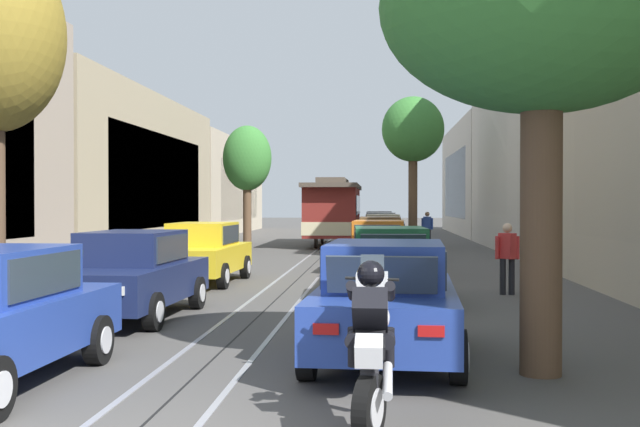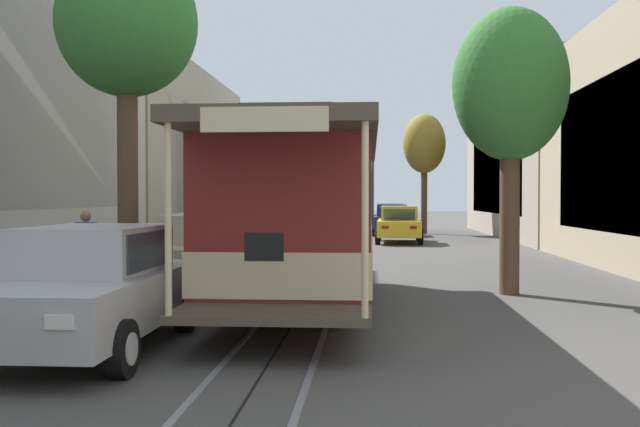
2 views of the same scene
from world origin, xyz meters
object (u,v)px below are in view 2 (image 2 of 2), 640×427
Objects in this scene: parked_car_blue_near_left at (390,217)px; pedestrian_on_left_pavement at (234,219)px; street_tree_kerb_right_second at (127,28)px; pedestrian_on_right_pavement at (86,247)px; parked_car_beige_fifth_right at (203,251)px; street_tree_kerb_left_near at (424,145)px; street_tree_kerb_right_near at (278,155)px; parked_car_brown_fourth_right at (258,235)px; parked_car_orange_mid_right at (283,227)px; motorcycle_with_rider at (316,216)px; cable_car_trolley at (304,213)px; parked_car_navy_second_left at (392,220)px; street_tree_kerb_left_second at (510,89)px; parked_car_green_second_right at (295,221)px; parked_car_blue_near_right at (309,218)px; parked_car_silver_sixth_right at (91,288)px; parked_car_yellow_mid_left at (399,224)px.

pedestrian_on_left_pavement is (7.47, 9.42, 0.13)m from parked_car_blue_near_left.
parked_car_blue_near_left is 28.83m from street_tree_kerb_right_second.
street_tree_kerb_right_second reaches higher than pedestrian_on_right_pavement.
street_tree_kerb_left_near reaches higher than parked_car_beige_fifth_right.
street_tree_kerb_right_near is at bearing 9.53° from parked_car_blue_near_left.
parked_car_brown_fourth_right is at bearing 77.42° from parked_car_blue_near_left.
motorcycle_with_rider is at bearing -90.31° from parked_car_orange_mid_right.
parked_car_brown_fourth_right is 2.67× the size of pedestrian_on_left_pavement.
parked_car_orange_mid_right is 0.48× the size of cable_car_trolley.
parked_car_navy_second_left is 22.65m from street_tree_kerb_left_second.
cable_car_trolley is at bearing 85.50° from parked_car_blue_near_left.
parked_car_navy_second_left is at bearing -85.68° from street_tree_kerb_left_second.
parked_car_navy_second_left is at bearing -95.41° from cable_car_trolley.
parked_car_green_second_right is 0.62× the size of street_tree_kerb_right_second.
parked_car_blue_near_right is 6.39m from parked_car_green_second_right.
street_tree_kerb_left_near is (-1.72, 3.69, 3.97)m from parked_car_blue_near_left.
parked_car_brown_fourth_right is (0.04, 5.98, 0.00)m from parked_car_orange_mid_right.
street_tree_kerb_right_second is 0.77× the size of cable_car_trolley.
cable_car_trolley is at bearing 98.39° from street_tree_kerb_right_near.
parked_car_blue_near_right is 31.50m from parked_car_silver_sixth_right.
street_tree_kerb_left_second is 5.04m from cable_car_trolley.
parked_car_silver_sixth_right is at bearing 93.25° from street_tree_kerb_right_near.
pedestrian_on_right_pavement is at bearing 26.98° from parked_car_beige_fifth_right.
parked_car_yellow_mid_left is 0.68× the size of street_tree_kerb_left_near.
cable_car_trolley reaches higher than parked_car_blue_near_right.
parked_car_orange_mid_right is (-0.22, 6.36, 0.00)m from parked_car_green_second_right.
parked_car_blue_near_right is 27.77m from cable_car_trolley.
parked_car_navy_second_left is (0.03, 5.29, 0.00)m from parked_car_blue_near_left.
cable_car_trolley is (4.04, 25.81, -3.11)m from street_tree_kerb_left_near.
cable_car_trolley is at bearing 164.75° from pedestrian_on_right_pavement.
parked_car_orange_mid_right is 0.76× the size of street_tree_kerb_right_near.
cable_car_trolley is (-4.19, 28.40, -2.77)m from street_tree_kerb_right_near.
pedestrian_on_right_pavement is (2.37, 29.42, 0.12)m from motorcycle_with_rider.
parked_car_blue_near_left is 27.88m from street_tree_kerb_left_second.
parked_car_orange_mid_right is 15.10m from cable_car_trolley.
street_tree_kerb_right_near is (1.96, -13.49, 3.63)m from parked_car_orange_mid_right.
street_tree_kerb_right_near reaches higher than cable_car_trolley.
parked_car_blue_near_right is 26.52m from pedestrian_on_right_pavement.
parked_car_orange_mid_right is 12.60m from parked_car_beige_fifth_right.
street_tree_kerb_right_second reaches higher than street_tree_kerb_right_near.
parked_car_beige_fifth_right is at bearing -4.03° from street_tree_kerb_left_second.
street_tree_kerb_left_near is at bearing 163.79° from parked_car_blue_near_right.
parked_car_orange_mid_right is 1.01× the size of parked_car_brown_fourth_right.
cable_car_trolley is at bearing 94.79° from parked_car_blue_near_right.
parked_car_blue_near_right is at bearing -91.25° from parked_car_green_second_right.
street_tree_kerb_right_near is 2.99× the size of motorcycle_with_rider.
parked_car_silver_sixth_right is at bearing 89.60° from parked_car_orange_mid_right.
pedestrian_on_left_pavement reaches higher than parked_car_brown_fourth_right.
street_tree_kerb_left_near is at bearing -90.15° from street_tree_kerb_left_second.
street_tree_kerb_left_near is 25.35m from street_tree_kerb_right_second.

